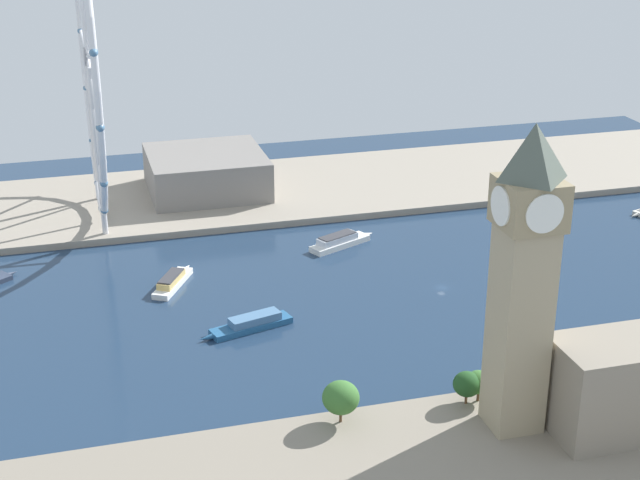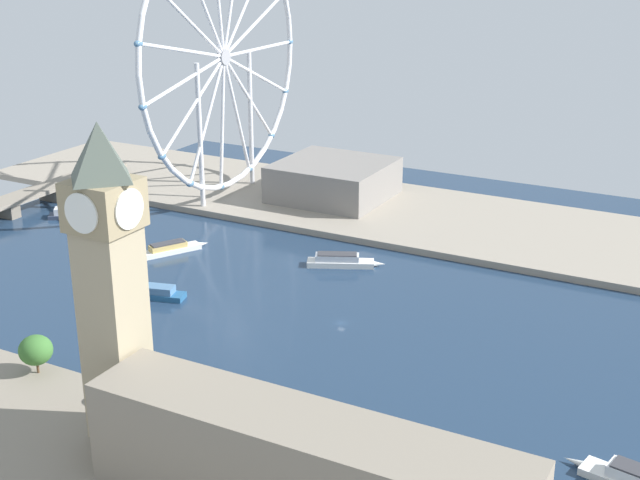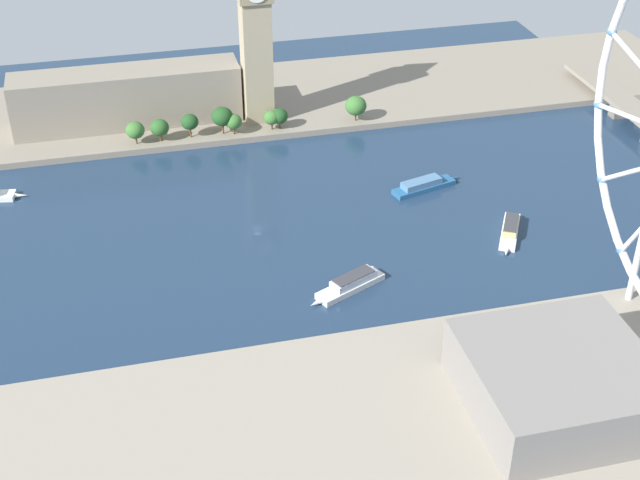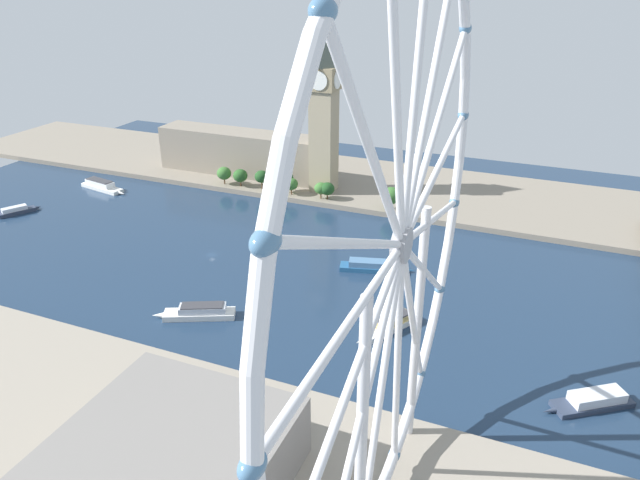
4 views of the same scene
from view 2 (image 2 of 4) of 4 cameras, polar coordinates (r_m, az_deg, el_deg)
ground_plane at (r=315.02m, az=1.40°, el=-5.42°), size 412.91×412.91×0.00m
riverbank_right at (r=418.81m, az=8.91°, el=1.13°), size 90.00×520.00×3.00m
clock_tower at (r=232.27m, az=-13.49°, el=-2.54°), size 16.79×16.79×86.86m
parliament_block at (r=207.67m, az=-1.15°, el=-14.83°), size 22.00×108.29×27.19m
tree_row_embankment at (r=251.48m, az=-8.83°, el=-10.02°), size 11.58×115.98×13.35m
ferris_wheel at (r=440.01m, az=-6.29°, el=11.72°), size 133.76×3.20×136.65m
riverside_hall at (r=445.12m, az=0.89°, el=3.95°), size 52.47×53.66×18.31m
tour_boat_0 at (r=364.98m, az=1.35°, el=-1.37°), size 18.22×31.51×5.52m
tour_boat_1 at (r=384.96m, az=-9.68°, el=-0.54°), size 29.19×18.68×5.02m
tour_boat_2 at (r=341.72m, az=-11.17°, el=-3.34°), size 14.42×34.08×4.93m
tour_boat_3 at (r=442.08m, az=-15.65°, el=1.71°), size 21.23×27.37×5.00m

